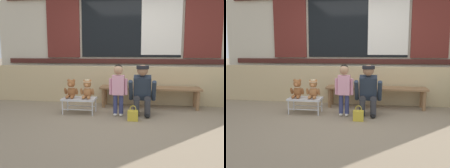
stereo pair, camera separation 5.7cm
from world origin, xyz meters
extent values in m
plane|color=#84725B|center=(0.00, 0.00, 0.00)|extent=(60.00, 60.00, 0.00)
cube|color=tan|center=(0.00, 1.43, 0.42)|extent=(6.72, 0.25, 0.85)
cube|color=beige|center=(0.00, 1.95, 1.67)|extent=(6.85, 0.20, 3.33)
cube|color=#471E19|center=(0.00, 1.83, 0.95)|extent=(6.31, 0.04, 0.12)
cube|color=black|center=(0.00, 1.84, 1.75)|extent=(2.40, 0.03, 1.40)
cube|color=silver|center=(0.73, 1.82, 1.75)|extent=(0.94, 0.02, 1.29)
cube|color=maroon|center=(-1.68, 1.83, 1.75)|extent=(0.84, 0.05, 1.43)
cube|color=maroon|center=(1.68, 1.83, 1.75)|extent=(0.84, 0.05, 1.43)
cube|color=#8E6642|center=(0.47, 0.92, 0.42)|extent=(2.10, 0.11, 0.04)
cube|color=#8E6642|center=(0.47, 1.06, 0.42)|extent=(2.10, 0.11, 0.04)
cube|color=#8E6642|center=(0.47, 1.20, 0.42)|extent=(2.10, 0.11, 0.04)
cylinder|color=#8E6642|center=(-0.50, 0.92, 0.20)|extent=(0.07, 0.07, 0.40)
cylinder|color=#8E6642|center=(-0.50, 1.20, 0.20)|extent=(0.07, 0.07, 0.40)
cylinder|color=#8E6642|center=(1.44, 0.92, 0.20)|extent=(0.07, 0.07, 0.40)
cylinder|color=#8E6642|center=(1.44, 1.20, 0.20)|extent=(0.07, 0.07, 0.40)
cube|color=silver|center=(-0.88, 0.39, 0.28)|extent=(0.64, 0.36, 0.04)
cylinder|color=silver|center=(-1.17, 0.24, 0.13)|extent=(0.02, 0.02, 0.26)
cylinder|color=silver|center=(-1.17, 0.54, 0.13)|extent=(0.02, 0.02, 0.26)
cylinder|color=silver|center=(-0.59, 0.24, 0.13)|extent=(0.02, 0.02, 0.26)
cylinder|color=silver|center=(-0.59, 0.54, 0.13)|extent=(0.02, 0.02, 0.26)
cylinder|color=silver|center=(-0.88, 0.24, 0.10)|extent=(0.58, 0.02, 0.02)
cylinder|color=silver|center=(-0.88, 0.54, 0.10)|extent=(0.58, 0.02, 0.02)
ellipsoid|color=#93562D|center=(-1.04, 0.41, 0.41)|extent=(0.17, 0.14, 0.22)
sphere|color=#93562D|center=(-1.04, 0.40, 0.58)|extent=(0.15, 0.15, 0.15)
sphere|color=#C87B48|center=(-1.04, 0.35, 0.56)|extent=(0.06, 0.06, 0.06)
sphere|color=#93562D|center=(-1.09, 0.41, 0.63)|extent=(0.06, 0.06, 0.06)
ellipsoid|color=#93562D|center=(-1.15, 0.38, 0.43)|extent=(0.06, 0.11, 0.16)
ellipsoid|color=#93562D|center=(-1.08, 0.30, 0.33)|extent=(0.06, 0.15, 0.06)
sphere|color=#93562D|center=(-0.98, 0.41, 0.63)|extent=(0.06, 0.06, 0.06)
ellipsoid|color=#93562D|center=(-0.93, 0.38, 0.43)|extent=(0.06, 0.11, 0.16)
ellipsoid|color=#93562D|center=(-0.99, 0.30, 0.33)|extent=(0.06, 0.15, 0.06)
torus|color=beige|center=(-1.04, 0.41, 0.51)|extent=(0.13, 0.13, 0.02)
ellipsoid|color=#A86B3D|center=(-0.72, 0.41, 0.41)|extent=(0.17, 0.14, 0.22)
sphere|color=#A86B3D|center=(-0.72, 0.40, 0.58)|extent=(0.15, 0.15, 0.15)
sphere|color=#E1955B|center=(-0.72, 0.35, 0.56)|extent=(0.06, 0.06, 0.06)
sphere|color=#A86B3D|center=(-0.77, 0.41, 0.63)|extent=(0.06, 0.06, 0.06)
ellipsoid|color=#A86B3D|center=(-0.83, 0.38, 0.43)|extent=(0.06, 0.11, 0.16)
ellipsoid|color=#A86B3D|center=(-0.76, 0.30, 0.33)|extent=(0.06, 0.15, 0.06)
sphere|color=#A86B3D|center=(-0.66, 0.41, 0.63)|extent=(0.06, 0.06, 0.06)
ellipsoid|color=#A86B3D|center=(-0.61, 0.38, 0.43)|extent=(0.06, 0.11, 0.16)
ellipsoid|color=#A86B3D|center=(-0.67, 0.30, 0.33)|extent=(0.06, 0.15, 0.06)
torus|color=beige|center=(-0.72, 0.41, 0.51)|extent=(0.13, 0.13, 0.02)
cylinder|color=beige|center=(-0.72, 0.41, 0.62)|extent=(0.17, 0.17, 0.01)
cylinder|color=beige|center=(-0.72, 0.41, 0.64)|extent=(0.10, 0.10, 0.04)
cylinder|color=navy|center=(-0.16, 0.33, 0.22)|extent=(0.08, 0.08, 0.36)
ellipsoid|color=silver|center=(-0.16, 0.31, 0.03)|extent=(0.07, 0.12, 0.05)
cylinder|color=navy|center=(-0.05, 0.33, 0.22)|extent=(0.08, 0.08, 0.36)
ellipsoid|color=silver|center=(-0.05, 0.31, 0.03)|extent=(0.07, 0.12, 0.05)
cube|color=pink|center=(-0.11, 0.33, 0.58)|extent=(0.22, 0.15, 0.36)
cylinder|color=pink|center=(-0.25, 0.33, 0.55)|extent=(0.06, 0.06, 0.30)
cylinder|color=pink|center=(0.04, 0.33, 0.55)|extent=(0.06, 0.06, 0.30)
sphere|color=tan|center=(-0.11, 0.33, 0.86)|extent=(0.17, 0.17, 0.17)
sphere|color=black|center=(-0.11, 0.34, 0.88)|extent=(0.16, 0.16, 0.16)
cylinder|color=#333338|center=(0.23, 0.35, 0.15)|extent=(0.11, 0.11, 0.30)
cylinder|color=#333338|center=(0.23, 0.49, 0.32)|extent=(0.13, 0.32, 0.13)
ellipsoid|color=black|center=(0.23, 0.27, 0.03)|extent=(0.09, 0.20, 0.06)
cylinder|color=#333338|center=(0.43, 0.35, 0.15)|extent=(0.11, 0.11, 0.30)
cylinder|color=#333338|center=(0.43, 0.49, 0.32)|extent=(0.13, 0.32, 0.13)
ellipsoid|color=black|center=(0.43, 0.27, 0.03)|extent=(0.09, 0.20, 0.06)
cube|color=#232D3D|center=(0.33, 0.46, 0.52)|extent=(0.32, 0.30, 0.47)
cylinder|color=#232D3D|center=(0.12, 0.36, 0.48)|extent=(0.08, 0.28, 0.40)
cylinder|color=#232D3D|center=(0.54, 0.36, 0.48)|extent=(0.08, 0.28, 0.40)
sphere|color=#9E7051|center=(0.33, 0.39, 0.85)|extent=(0.20, 0.20, 0.20)
cylinder|color=black|center=(0.33, 0.39, 0.91)|extent=(0.23, 0.23, 0.06)
cube|color=brown|center=(0.52, 0.55, 0.38)|extent=(0.10, 0.22, 0.16)
cube|color=gold|center=(0.18, 0.05, 0.09)|extent=(0.18, 0.11, 0.18)
torus|color=gold|center=(0.18, 0.05, 0.22)|extent=(0.11, 0.01, 0.11)
camera|label=1|loc=(0.38, -3.84, 1.20)|focal=37.02mm
camera|label=2|loc=(0.44, -3.84, 1.20)|focal=37.02mm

